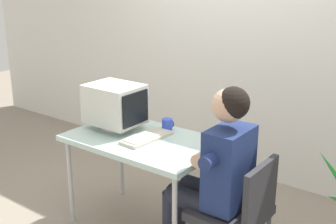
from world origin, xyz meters
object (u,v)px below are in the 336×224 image
desk (143,145)px  office_chair (238,209)px  desk_mug (167,125)px  keyboard (147,137)px  person_seated (215,169)px  crt_monitor (115,105)px

desk → office_chair: (0.84, -0.05, -0.23)m
office_chair → desk_mug: bearing=160.5°
desk → desk_mug: 0.26m
keyboard → person_seated: bearing=-4.0°
person_seated → desk_mug: (-0.60, 0.28, 0.10)m
desk → desk_mug: (0.06, 0.23, 0.11)m
crt_monitor → person_seated: person_seated is taller
desk_mug → office_chair: bearing=-19.5°
crt_monitor → desk_mug: bearing=29.0°
desk → office_chair: 0.88m
desk → keyboard: keyboard is taller
crt_monitor → keyboard: bearing=-5.8°
person_seated → desk_mug: size_ratio=12.77×
person_seated → keyboard: bearing=176.0°
keyboard → office_chair: bearing=-3.1°
desk → keyboard: bearing=-4.4°
desk → person_seated: 0.66m
office_chair → keyboard: bearing=176.9°
keyboard → office_chair: size_ratio=0.52×
person_seated → desk_mug: person_seated is taller
crt_monitor → person_seated: (0.97, -0.08, -0.25)m
crt_monitor → office_chair: crt_monitor is taller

